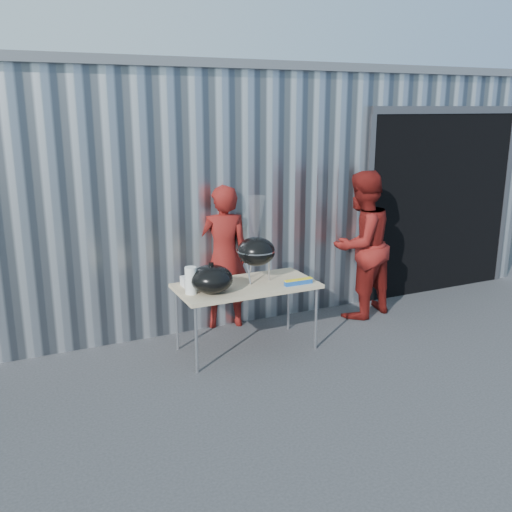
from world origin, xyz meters
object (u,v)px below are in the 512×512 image
person_bystander (361,245)px  kettle_grill (256,243)px  folding_table (246,288)px  person_cook (223,257)px

person_bystander → kettle_grill: bearing=-4.6°
kettle_grill → person_bystander: bearing=10.9°
folding_table → kettle_grill: bearing=24.1°
person_cook → person_bystander: (1.69, -0.39, 0.06)m
person_cook → person_bystander: person_bystander is taller
folding_table → person_bystander: size_ratio=0.81×
person_cook → person_bystander: 1.74m
folding_table → person_bystander: (1.74, 0.37, 0.21)m
kettle_grill → folding_table: bearing=-155.9°
kettle_grill → person_cook: size_ratio=0.54×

